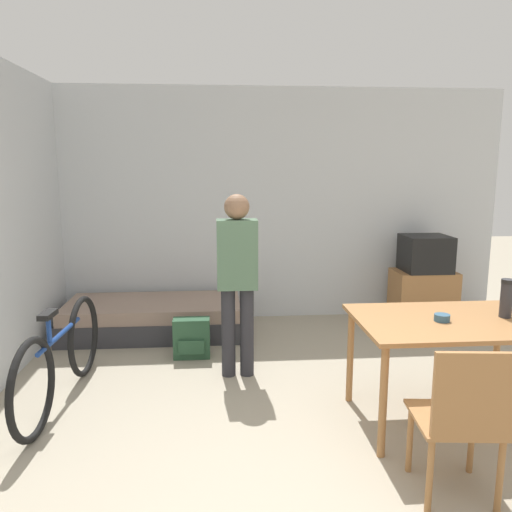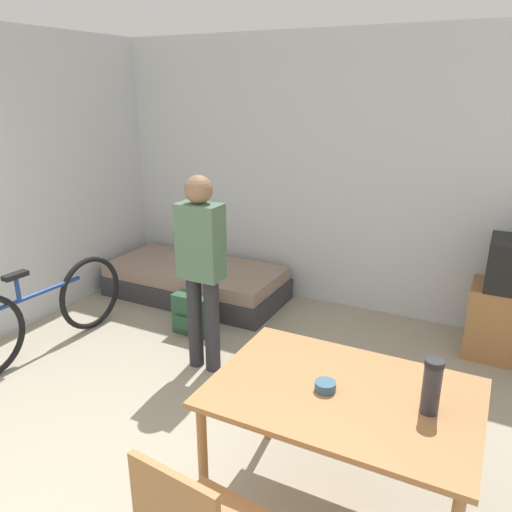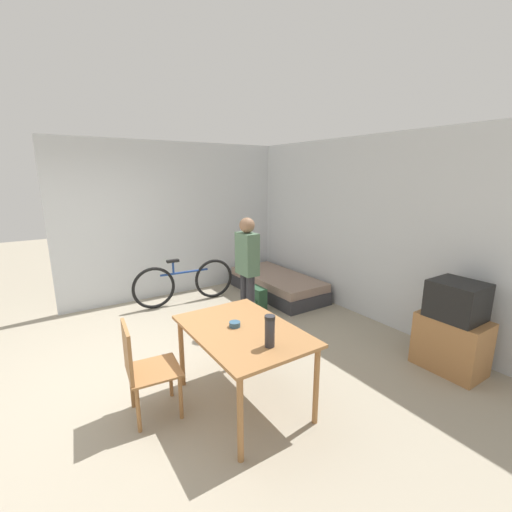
{
  "view_description": "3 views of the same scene",
  "coord_description": "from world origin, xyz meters",
  "px_view_note": "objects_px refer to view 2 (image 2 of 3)",
  "views": [
    {
      "loc": [
        -0.56,
        -2.34,
        1.81
      ],
      "look_at": [
        -0.22,
        1.88,
        1.04
      ],
      "focal_mm": 35.0,
      "sensor_mm": 36.0,
      "label": 1
    },
    {
      "loc": [
        1.61,
        -1.23,
        2.19
      ],
      "look_at": [
        -0.02,
        1.99,
        0.96
      ],
      "focal_mm": 35.0,
      "sensor_mm": 36.0,
      "label": 2
    },
    {
      "loc": [
        3.53,
        -0.65,
        2.15
      ],
      "look_at": [
        -0.19,
        1.8,
        1.08
      ],
      "focal_mm": 24.0,
      "sensor_mm": 36.0,
      "label": 3
    }
  ],
  "objects_px": {
    "person_standing": "(201,262)",
    "bicycle": "(42,313)",
    "backpack": "(192,315)",
    "mate_bowl": "(325,386)",
    "thermos_flask": "(432,384)",
    "dining_table": "(342,405)",
    "daybed": "(196,281)"
  },
  "relations": [
    {
      "from": "daybed",
      "to": "thermos_flask",
      "type": "bearing_deg",
      "value": -37.92
    },
    {
      "from": "person_standing",
      "to": "backpack",
      "type": "bearing_deg",
      "value": 133.65
    },
    {
      "from": "bicycle",
      "to": "daybed",
      "type": "bearing_deg",
      "value": 72.02
    },
    {
      "from": "mate_bowl",
      "to": "thermos_flask",
      "type": "bearing_deg",
      "value": 6.5
    },
    {
      "from": "dining_table",
      "to": "bicycle",
      "type": "height_order",
      "value": "bicycle"
    },
    {
      "from": "thermos_flask",
      "to": "backpack",
      "type": "distance_m",
      "value": 2.73
    },
    {
      "from": "thermos_flask",
      "to": "mate_bowl",
      "type": "relative_size",
      "value": 2.59
    },
    {
      "from": "dining_table",
      "to": "thermos_flask",
      "type": "distance_m",
      "value": 0.46
    },
    {
      "from": "bicycle",
      "to": "mate_bowl",
      "type": "xyz_separation_m",
      "value": [
        2.72,
        -0.58,
        0.43
      ]
    },
    {
      "from": "bicycle",
      "to": "thermos_flask",
      "type": "xyz_separation_m",
      "value": [
        3.21,
        -0.53,
        0.56
      ]
    },
    {
      "from": "person_standing",
      "to": "bicycle",
      "type": "bearing_deg",
      "value": -163.8
    },
    {
      "from": "daybed",
      "to": "person_standing",
      "type": "height_order",
      "value": "person_standing"
    },
    {
      "from": "mate_bowl",
      "to": "backpack",
      "type": "distance_m",
      "value": 2.35
    },
    {
      "from": "dining_table",
      "to": "person_standing",
      "type": "relative_size",
      "value": 0.82
    },
    {
      "from": "daybed",
      "to": "thermos_flask",
      "type": "relative_size",
      "value": 7.08
    },
    {
      "from": "thermos_flask",
      "to": "dining_table",
      "type": "bearing_deg",
      "value": -177.69
    },
    {
      "from": "bicycle",
      "to": "mate_bowl",
      "type": "height_order",
      "value": "mate_bowl"
    },
    {
      "from": "daybed",
      "to": "bicycle",
      "type": "height_order",
      "value": "bicycle"
    },
    {
      "from": "thermos_flask",
      "to": "backpack",
      "type": "xyz_separation_m",
      "value": [
        -2.25,
        1.36,
        -0.73
      ]
    },
    {
      "from": "bicycle",
      "to": "thermos_flask",
      "type": "distance_m",
      "value": 3.3
    },
    {
      "from": "thermos_flask",
      "to": "backpack",
      "type": "bearing_deg",
      "value": 148.8
    },
    {
      "from": "person_standing",
      "to": "mate_bowl",
      "type": "distance_m",
      "value": 1.67
    },
    {
      "from": "dining_table",
      "to": "backpack",
      "type": "distance_m",
      "value": 2.36
    },
    {
      "from": "backpack",
      "to": "thermos_flask",
      "type": "bearing_deg",
      "value": -31.2
    },
    {
      "from": "person_standing",
      "to": "backpack",
      "type": "height_order",
      "value": "person_standing"
    },
    {
      "from": "bicycle",
      "to": "person_standing",
      "type": "distance_m",
      "value": 1.53
    },
    {
      "from": "daybed",
      "to": "thermos_flask",
      "type": "xyz_separation_m",
      "value": [
        2.7,
        -2.1,
        0.74
      ]
    },
    {
      "from": "bicycle",
      "to": "backpack",
      "type": "height_order",
      "value": "bicycle"
    },
    {
      "from": "dining_table",
      "to": "thermos_flask",
      "type": "xyz_separation_m",
      "value": [
        0.4,
        0.02,
        0.23
      ]
    },
    {
      "from": "daybed",
      "to": "bicycle",
      "type": "bearing_deg",
      "value": -107.98
    },
    {
      "from": "person_standing",
      "to": "thermos_flask",
      "type": "distance_m",
      "value": 2.05
    },
    {
      "from": "backpack",
      "to": "mate_bowl",
      "type": "bearing_deg",
      "value": -38.7
    }
  ]
}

